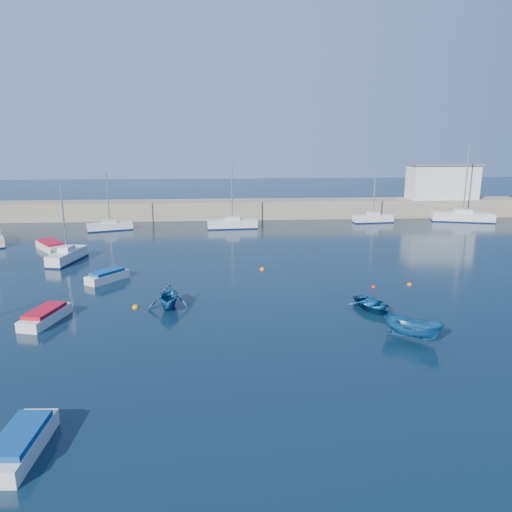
{
  "coord_description": "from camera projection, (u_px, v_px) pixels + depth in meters",
  "views": [
    {
      "loc": [
        -3.11,
        -27.61,
        12.57
      ],
      "look_at": [
        -0.21,
        16.03,
        1.6
      ],
      "focal_mm": 35.0,
      "sensor_mm": 36.0,
      "label": 1
    }
  ],
  "objects": [
    {
      "name": "motorboat_1",
      "position": [
        107.0,
        276.0,
        43.02
      ],
      "size": [
        3.42,
        3.86,
        0.94
      ],
      "rotation": [
        0.0,
        0.0,
        -0.66
      ],
      "color": "silver",
      "rests_on": "ground"
    },
    {
      "name": "dinghy_right",
      "position": [
        413.0,
        328.0,
        30.85
      ],
      "size": [
        3.79,
        3.39,
        1.43
      ],
      "primitive_type": "imported",
      "rotation": [
        0.0,
        0.0,
        0.91
      ],
      "color": "navy",
      "rests_on": "ground"
    },
    {
      "name": "back_wall",
      "position": [
        244.0,
        209.0,
        74.18
      ],
      "size": [
        96.0,
        4.5,
        2.6
      ],
      "primitive_type": "cube",
      "color": "gray",
      "rests_on": "ground"
    },
    {
      "name": "harbor_office",
      "position": [
        442.0,
        182.0,
        75.19
      ],
      "size": [
        10.0,
        4.0,
        5.0
      ],
      "primitive_type": "cube",
      "color": "silver",
      "rests_on": "back_wall"
    },
    {
      "name": "sailboat_3",
      "position": [
        67.0,
        256.0,
        49.26
      ],
      "size": [
        2.72,
        5.8,
        7.55
      ],
      "rotation": [
        0.0,
        0.0,
        -0.21
      ],
      "color": "silver",
      "rests_on": "ground"
    },
    {
      "name": "motorboat_3",
      "position": [
        21.0,
        443.0,
        19.9
      ],
      "size": [
        1.71,
        4.34,
        1.0
      ],
      "rotation": [
        0.0,
        0.0,
        -0.05
      ],
      "color": "silver",
      "rests_on": "ground"
    },
    {
      "name": "dinghy_center",
      "position": [
        373.0,
        305.0,
        36.05
      ],
      "size": [
        3.67,
        4.33,
        0.76
      ],
      "primitive_type": "imported",
      "rotation": [
        0.0,
        0.0,
        0.33
      ],
      "color": "navy",
      "rests_on": "ground"
    },
    {
      "name": "motorboat_0",
      "position": [
        45.0,
        316.0,
        33.71
      ],
      "size": [
        2.48,
        4.49,
        0.95
      ],
      "rotation": [
        0.0,
        0.0,
        -0.24
      ],
      "color": "silver",
      "rests_on": "ground"
    },
    {
      "name": "buoy_0",
      "position": [
        135.0,
        308.0,
        36.52
      ],
      "size": [
        0.49,
        0.49,
        0.49
      ],
      "primitive_type": "sphere",
      "color": "orange",
      "rests_on": "ground"
    },
    {
      "name": "buoy_2",
      "position": [
        410.0,
        285.0,
        41.96
      ],
      "size": [
        0.41,
        0.41,
        0.41
      ],
      "primitive_type": "sphere",
      "color": "orange",
      "rests_on": "ground"
    },
    {
      "name": "sailboat_6",
      "position": [
        232.0,
        224.0,
        66.27
      ],
      "size": [
        6.66,
        2.32,
        8.66
      ],
      "rotation": [
        0.0,
        0.0,
        1.65
      ],
      "color": "silver",
      "rests_on": "ground"
    },
    {
      "name": "sailboat_8",
      "position": [
        463.0,
        217.0,
        71.44
      ],
      "size": [
        8.75,
        4.46,
        10.92
      ],
      "rotation": [
        0.0,
        0.0,
        1.31
      ],
      "color": "silver",
      "rests_on": "ground"
    },
    {
      "name": "ground",
      "position": [
        277.0,
        346.0,
        29.98
      ],
      "size": [
        220.0,
        220.0,
        0.0
      ],
      "primitive_type": "plane",
      "color": "black",
      "rests_on": "ground"
    },
    {
      "name": "buoy_3",
      "position": [
        262.0,
        270.0,
        46.54
      ],
      "size": [
        0.48,
        0.48,
        0.48
      ],
      "primitive_type": "sphere",
      "color": "orange",
      "rests_on": "ground"
    },
    {
      "name": "sailboat_7",
      "position": [
        373.0,
        218.0,
        70.59
      ],
      "size": [
        5.71,
        2.09,
        7.47
      ],
      "rotation": [
        0.0,
        0.0,
        1.67
      ],
      "color": "silver",
      "rests_on": "ground"
    },
    {
      "name": "dinghy_left",
      "position": [
        169.0,
        296.0,
        36.29
      ],
      "size": [
        3.02,
        3.49,
        1.83
      ],
      "primitive_type": "imported",
      "rotation": [
        0.0,
        0.0,
        0.01
      ],
      "color": "navy",
      "rests_on": "ground"
    },
    {
      "name": "motorboat_2",
      "position": [
        51.0,
        246.0,
        54.25
      ],
      "size": [
        4.26,
        4.92,
        1.0
      ],
      "rotation": [
        0.0,
        0.0,
        0.64
      ],
      "color": "silver",
      "rests_on": "ground"
    },
    {
      "name": "buoy_1",
      "position": [
        374.0,
        287.0,
        41.27
      ],
      "size": [
        0.39,
        0.39,
        0.39
      ],
      "primitive_type": "sphere",
      "color": "red",
      "rests_on": "ground"
    },
    {
      "name": "sailboat_5",
      "position": [
        110.0,
        226.0,
        64.95
      ],
      "size": [
        5.86,
        3.35,
        7.49
      ],
      "rotation": [
        0.0,
        0.0,
        1.9
      ],
      "color": "silver",
      "rests_on": "ground"
    }
  ]
}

